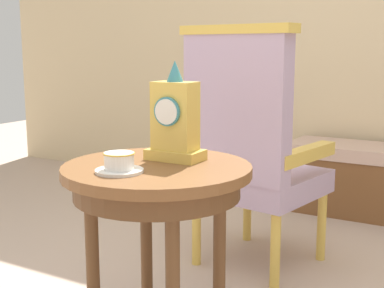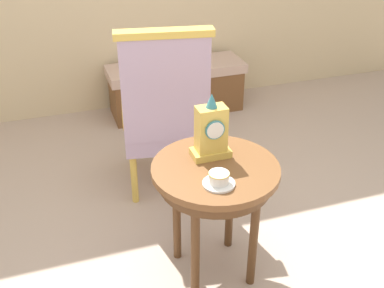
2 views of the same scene
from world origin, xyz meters
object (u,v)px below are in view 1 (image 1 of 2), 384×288
Objects in this scene: teacup_left at (119,163)px; armchair at (250,147)px; side_table at (157,191)px; mantel_clock at (175,121)px.

armchair is at bearing 89.26° from teacup_left.
armchair reaches higher than side_table.
side_table is at bearing -87.99° from armchair.
mantel_clock is (0.05, 0.24, 0.11)m from teacup_left.
teacup_left is 0.27m from mantel_clock.
side_table is 0.19m from teacup_left.
armchair is at bearing 93.12° from mantel_clock.
side_table is 4.47× the size of teacup_left.
mantel_clock is at bearing 78.05° from teacup_left.
mantel_clock is at bearing -86.88° from armchair.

